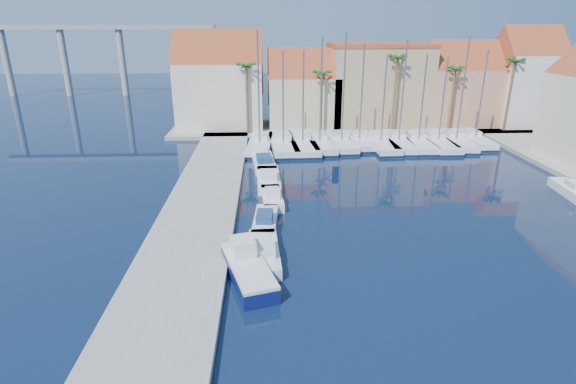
# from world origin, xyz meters

# --- Properties ---
(ground) EXTENTS (260.00, 260.00, 0.00)m
(ground) POSITION_xyz_m (0.00, 0.00, 0.00)
(ground) COLOR black
(ground) RESTS_ON ground
(quay_west) EXTENTS (6.00, 77.00, 0.50)m
(quay_west) POSITION_xyz_m (-9.00, 13.50, 0.25)
(quay_west) COLOR gray
(quay_west) RESTS_ON ground
(shore_north) EXTENTS (54.00, 16.00, 0.50)m
(shore_north) POSITION_xyz_m (10.00, 48.00, 0.25)
(shore_north) COLOR gray
(shore_north) RESTS_ON ground
(fishing_boat) EXTENTS (3.70, 6.50, 2.16)m
(fishing_boat) POSITION_xyz_m (-4.72, 4.89, 0.72)
(fishing_boat) COLOR #0E1651
(fishing_boat) RESTS_ON ground
(motorboat_west_0) EXTENTS (2.16, 5.98, 1.40)m
(motorboat_west_0) POSITION_xyz_m (-3.72, 7.18, 0.51)
(motorboat_west_0) COLOR white
(motorboat_west_0) RESTS_ON ground
(motorboat_west_1) EXTENTS (2.06, 5.38, 1.40)m
(motorboat_west_1) POSITION_xyz_m (-3.66, 12.19, 0.51)
(motorboat_west_1) COLOR white
(motorboat_west_1) RESTS_ON ground
(motorboat_west_2) EXTENTS (1.99, 5.27, 1.40)m
(motorboat_west_2) POSITION_xyz_m (-3.06, 17.13, 0.51)
(motorboat_west_2) COLOR white
(motorboat_west_2) RESTS_ON ground
(motorboat_west_3) EXTENTS (2.30, 6.74, 1.40)m
(motorboat_west_3) POSITION_xyz_m (-3.34, 22.08, 0.51)
(motorboat_west_3) COLOR white
(motorboat_west_3) RESTS_ON ground
(motorboat_west_4) EXTENTS (2.82, 7.13, 1.40)m
(motorboat_west_4) POSITION_xyz_m (-3.81, 27.82, 0.51)
(motorboat_west_4) COLOR white
(motorboat_west_4) RESTS_ON ground
(motorboat_east_1) EXTENTS (2.31, 5.51, 1.40)m
(motorboat_east_1) POSITION_xyz_m (23.99, 17.77, 0.51)
(motorboat_east_1) COLOR white
(motorboat_east_1) RESTS_ON ground
(sailboat_0) EXTENTS (3.53, 10.59, 13.93)m
(sailboat_0) POSITION_xyz_m (-4.27, 35.62, 0.60)
(sailboat_0) COLOR white
(sailboat_0) RESTS_ON ground
(sailboat_1) EXTENTS (3.83, 11.83, 11.67)m
(sailboat_1) POSITION_xyz_m (-1.47, 35.74, 0.56)
(sailboat_1) COLOR white
(sailboat_1) RESTS_ON ground
(sailboat_2) EXTENTS (3.72, 12.14, 11.73)m
(sailboat_2) POSITION_xyz_m (0.96, 35.95, 0.55)
(sailboat_2) COLOR white
(sailboat_2) RESTS_ON ground
(sailboat_3) EXTENTS (3.46, 10.50, 13.16)m
(sailboat_3) POSITION_xyz_m (3.08, 35.79, 0.59)
(sailboat_3) COLOR white
(sailboat_3) RESTS_ON ground
(sailboat_4) EXTENTS (3.09, 10.11, 13.61)m
(sailboat_4) POSITION_xyz_m (5.89, 36.15, 0.60)
(sailboat_4) COLOR white
(sailboat_4) RESTS_ON ground
(sailboat_5) EXTENTS (2.84, 8.62, 12.40)m
(sailboat_5) POSITION_xyz_m (8.17, 36.35, 0.61)
(sailboat_5) COLOR white
(sailboat_5) RESTS_ON ground
(sailboat_6) EXTENTS (3.19, 10.69, 11.13)m
(sailboat_6) POSITION_xyz_m (10.70, 35.51, 0.56)
(sailboat_6) COLOR white
(sailboat_6) RESTS_ON ground
(sailboat_7) EXTENTS (3.65, 10.83, 12.90)m
(sailboat_7) POSITION_xyz_m (13.11, 35.86, 0.58)
(sailboat_7) COLOR white
(sailboat_7) RESTS_ON ground
(sailboat_8) EXTENTS (2.86, 10.24, 11.26)m
(sailboat_8) POSITION_xyz_m (15.52, 35.61, 0.57)
(sailboat_8) COLOR white
(sailboat_8) RESTS_ON ground
(sailboat_9) EXTENTS (2.99, 10.88, 11.01)m
(sailboat_9) POSITION_xyz_m (18.06, 35.71, 0.56)
(sailboat_9) COLOR white
(sailboat_9) RESTS_ON ground
(sailboat_10) EXTENTS (3.55, 10.65, 13.17)m
(sailboat_10) POSITION_xyz_m (20.60, 36.17, 0.59)
(sailboat_10) COLOR white
(sailboat_10) RESTS_ON ground
(sailboat_11) EXTENTS (2.42, 9.13, 11.69)m
(sailboat_11) POSITION_xyz_m (23.25, 36.63, 0.59)
(sailboat_11) COLOR white
(sailboat_11) RESTS_ON ground
(building_0) EXTENTS (12.30, 9.00, 13.50)m
(building_0) POSITION_xyz_m (-10.00, 47.00, 6.52)
(building_0) COLOR beige
(building_0) RESTS_ON shore_north
(building_1) EXTENTS (10.30, 8.00, 11.00)m
(building_1) POSITION_xyz_m (2.00, 47.00, 5.30)
(building_1) COLOR #CCBB90
(building_1) RESTS_ON shore_north
(building_2) EXTENTS (14.20, 10.20, 11.50)m
(building_2) POSITION_xyz_m (13.00, 48.00, 6.26)
(building_2) COLOR tan
(building_2) RESTS_ON shore_north
(building_3) EXTENTS (10.30, 8.00, 12.00)m
(building_3) POSITION_xyz_m (25.00, 47.00, 5.86)
(building_3) COLOR tan
(building_3) RESTS_ON shore_north
(building_4) EXTENTS (8.30, 8.00, 14.00)m
(building_4) POSITION_xyz_m (34.00, 46.00, 6.97)
(building_4) COLOR silver
(building_4) RESTS_ON shore_north
(palm_0) EXTENTS (2.60, 2.60, 10.15)m
(palm_0) POSITION_xyz_m (-6.00, 42.00, 9.08)
(palm_0) COLOR brown
(palm_0) RESTS_ON shore_north
(palm_1) EXTENTS (2.60, 2.60, 9.15)m
(palm_1) POSITION_xyz_m (4.00, 42.00, 8.14)
(palm_1) COLOR brown
(palm_1) RESTS_ON shore_north
(palm_2) EXTENTS (2.60, 2.60, 11.15)m
(palm_2) POSITION_xyz_m (14.00, 42.00, 10.02)
(palm_2) COLOR brown
(palm_2) RESTS_ON shore_north
(palm_3) EXTENTS (2.60, 2.60, 9.65)m
(palm_3) POSITION_xyz_m (22.00, 42.00, 8.61)
(palm_3) COLOR brown
(palm_3) RESTS_ON shore_north
(palm_4) EXTENTS (2.60, 2.60, 10.65)m
(palm_4) POSITION_xyz_m (30.00, 42.00, 9.55)
(palm_4) COLOR brown
(palm_4) RESTS_ON shore_north
(viaduct) EXTENTS (48.00, 2.20, 14.45)m
(viaduct) POSITION_xyz_m (-39.07, 82.00, 10.25)
(viaduct) COLOR #9E9E99
(viaduct) RESTS_ON ground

